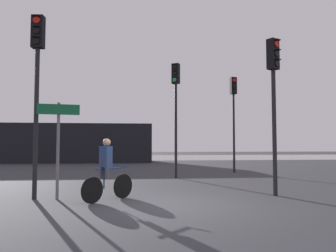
{
  "coord_description": "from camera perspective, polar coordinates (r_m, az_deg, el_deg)",
  "views": [
    {
      "loc": [
        -0.89,
        -7.84,
        1.45
      ],
      "look_at": [
        0.5,
        5.0,
        2.2
      ],
      "focal_mm": 35.0,
      "sensor_mm": 36.0,
      "label": 1
    }
  ],
  "objects": [
    {
      "name": "ground_plane",
      "position": [
        8.02,
        0.29,
        -13.75
      ],
      "size": [
        120.0,
        120.0,
        0.0
      ],
      "primitive_type": "plane",
      "color": "#333338"
    },
    {
      "name": "water_strip",
      "position": [
        38.42,
        -4.86,
        -5.46
      ],
      "size": [
        80.0,
        16.0,
        0.01
      ],
      "primitive_type": "cube",
      "color": "gray",
      "rests_on": "ground"
    },
    {
      "name": "distant_building",
      "position": [
        29.0,
        -18.08,
        -2.88
      ],
      "size": [
        15.03,
        4.0,
        3.18
      ],
      "primitive_type": "cube",
      "color": "black",
      "rests_on": "ground"
    },
    {
      "name": "traffic_light_far_right",
      "position": [
        17.75,
        11.35,
        3.31
      ],
      "size": [
        0.36,
        0.38,
        5.06
      ],
      "rotation": [
        0.0,
        0.0,
        3.33
      ],
      "color": "black",
      "rests_on": "ground"
    },
    {
      "name": "traffic_light_near_left",
      "position": [
        9.72,
        -21.84,
        8.75
      ],
      "size": [
        0.34,
        0.36,
        5.01
      ],
      "rotation": [
        0.0,
        0.0,
        3.04
      ],
      "color": "black",
      "rests_on": "ground"
    },
    {
      "name": "traffic_light_near_right",
      "position": [
        10.13,
        17.92,
        6.59
      ],
      "size": [
        0.4,
        0.42,
        4.57
      ],
      "rotation": [
        0.0,
        0.0,
        3.7
      ],
      "color": "black",
      "rests_on": "ground"
    },
    {
      "name": "traffic_light_center",
      "position": [
        14.57,
        1.36,
        4.73
      ],
      "size": [
        0.4,
        0.42,
        5.08
      ],
      "rotation": [
        0.0,
        0.0,
        2.59
      ],
      "color": "black",
      "rests_on": "ground"
    },
    {
      "name": "direction_sign_post",
      "position": [
        9.3,
        -18.59,
        -1.64
      ],
      "size": [
        1.09,
        0.21,
        2.6
      ],
      "rotation": [
        0.0,
        0.0,
        3.31
      ],
      "color": "slate",
      "rests_on": "ground"
    },
    {
      "name": "cyclist",
      "position": [
        8.71,
        -10.63,
        -7.42
      ],
      "size": [
        1.23,
        1.25,
        1.62
      ],
      "rotation": [
        0.0,
        0.0,
        -0.78
      ],
      "color": "black",
      "rests_on": "ground"
    }
  ]
}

